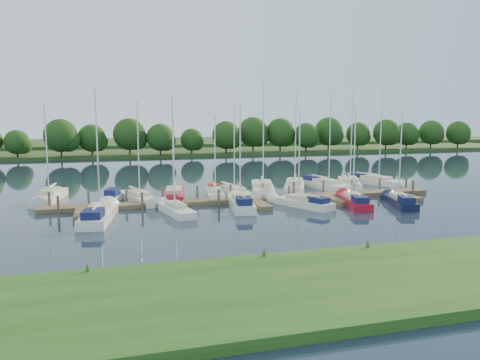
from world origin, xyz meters
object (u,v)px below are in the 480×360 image
object	(u,v)px
motorboat	(112,198)
sailboat_n_5	(233,194)
dock	(253,200)
sailboat_n_0	(50,198)
sailboat_s_2	(241,204)

from	to	relation	value
motorboat	sailboat_n_5	world-z (taller)	sailboat_n_5
dock	motorboat	size ratio (longest dim) A/B	8.17
motorboat	sailboat_n_5	xyz separation A→B (m)	(12.38, -0.68, -0.06)
sailboat_n_0	sailboat_n_5	distance (m)	18.67
sailboat_n_0	motorboat	world-z (taller)	sailboat_n_0
sailboat_n_0	motorboat	xyz separation A→B (m)	(6.07, -2.20, 0.05)
sailboat_n_5	sailboat_s_2	bearing A→B (deg)	66.21
motorboat	sailboat_s_2	size ratio (longest dim) A/B	0.49
sailboat_n_0	sailboat_n_5	world-z (taller)	sailboat_n_0
dock	sailboat_n_0	size ratio (longest dim) A/B	3.85
motorboat	sailboat_n_5	size ratio (longest dim) A/B	0.48
dock	sailboat_n_5	distance (m)	3.88
sailboat_n_5	sailboat_s_2	distance (m)	6.25
dock	sailboat_n_0	xyz separation A→B (m)	(-19.45, 6.63, 0.09)
dock	sailboat_s_2	bearing A→B (deg)	-128.38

